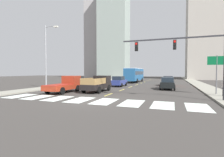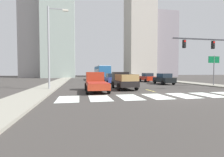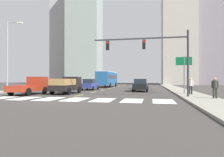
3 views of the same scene
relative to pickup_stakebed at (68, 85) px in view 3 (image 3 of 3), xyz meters
name	(u,v)px [view 3 (image 3 of 3)]	position (x,y,z in m)	size (l,w,h in m)	color
ground_plane	(62,99)	(2.33, -6.52, -0.94)	(160.00, 160.00, 0.00)	#3C3835
sidewalk_right	(177,89)	(13.58, 11.48, -0.86)	(2.80, 110.00, 0.15)	gray
sidewalk_left	(48,88)	(-8.92, 11.48, -0.86)	(2.80, 110.00, 0.15)	gray
crosswalk_stripe_1	(1,98)	(-3.51, -6.52, -0.93)	(1.61, 3.15, 0.01)	silver
crosswalk_stripe_2	(24,98)	(-1.17, -6.52, -0.93)	(1.61, 3.15, 0.01)	silver
crosswalk_stripe_3	(49,99)	(1.17, -6.52, -0.93)	(1.61, 3.15, 0.01)	silver
crosswalk_stripe_4	(75,99)	(3.50, -6.52, -0.93)	(1.61, 3.15, 0.01)	silver
crosswalk_stripe_5	(103,100)	(5.84, -6.52, -0.93)	(1.61, 3.15, 0.01)	silver
crosswalk_stripe_6	(132,101)	(8.18, -6.52, -0.93)	(1.61, 3.15, 0.01)	silver
crosswalk_stripe_7	(163,101)	(10.51, -6.52, -0.93)	(1.61, 3.15, 0.01)	silver
lane_dash_0	(79,95)	(2.33, -2.52, -0.93)	(0.16, 2.40, 0.01)	#DECB51
lane_dash_1	(93,92)	(2.33, 2.48, -0.93)	(0.16, 2.40, 0.01)	#DECB51
lane_dash_2	(103,90)	(2.33, 7.48, -0.93)	(0.16, 2.40, 0.01)	#DECB51
lane_dash_3	(109,89)	(2.33, 12.48, -0.93)	(0.16, 2.40, 0.01)	#DECB51
lane_dash_4	(115,88)	(2.33, 17.48, -0.93)	(0.16, 2.40, 0.01)	#DECB51
lane_dash_5	(119,87)	(2.33, 22.48, -0.93)	(0.16, 2.40, 0.01)	#DECB51
lane_dash_6	(122,86)	(2.33, 27.48, -0.93)	(0.16, 2.40, 0.01)	#DECB51
lane_dash_7	(124,85)	(2.33, 32.48, -0.93)	(0.16, 2.40, 0.01)	#DECB51
pickup_stakebed	(68,85)	(0.00, 0.00, 0.00)	(2.18, 5.20, 1.96)	black
pickup_dark	(32,86)	(-3.38, -2.10, -0.02)	(2.18, 5.20, 1.96)	maroon
city_bus	(107,78)	(0.18, 20.43, 1.02)	(2.72, 10.80, 3.32)	#22578C
sedan_near_right	(90,84)	(0.16, 7.99, -0.08)	(2.02, 4.40, 1.72)	navy
sedan_mid	(142,84)	(8.07, 12.02, -0.08)	(2.02, 4.40, 1.72)	red
sedan_far	(140,85)	(8.15, 5.50, -0.08)	(2.02, 4.40, 1.72)	black
traffic_signal_gantry	(156,51)	(10.05, -3.52, 3.25)	(8.60, 0.27, 6.00)	#2D2D33
direction_sign_green	(184,67)	(13.13, 0.94, 2.10)	(1.70, 0.12, 4.20)	slate
streetlight_left	(8,53)	(-8.10, 0.13, 4.03)	(2.20, 0.28, 9.00)	gray
pedestrian_waiting	(215,86)	(14.55, -4.97, 0.18)	(0.53, 0.34, 1.64)	#282B23
pedestrian_walking	(191,85)	(13.50, -0.73, 0.18)	(0.53, 0.34, 1.64)	black
tower_tall_centre	(178,27)	(17.88, 43.29, 17.17)	(9.87, 10.36, 36.21)	#ACA599
block_mid_left	(84,32)	(-11.64, 39.32, 16.11)	(10.34, 7.40, 34.10)	#8F9D94
block_mid_right	(66,41)	(-21.12, 46.38, 14.90)	(7.41, 10.92, 31.68)	#A9A4A3
block_low_left	(208,45)	(27.45, 46.22, 11.74)	(10.44, 11.97, 25.35)	gray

